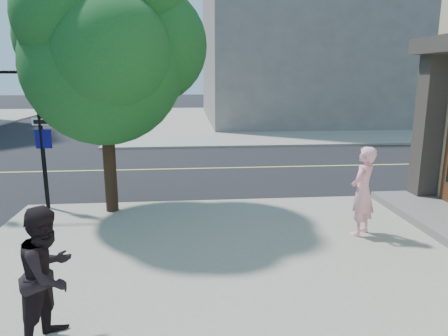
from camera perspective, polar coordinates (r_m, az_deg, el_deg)
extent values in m
plane|color=black|center=(11.86, -21.01, -5.24)|extent=(140.00, 140.00, 0.00)
cube|color=black|center=(16.09, -16.80, -0.34)|extent=(140.00, 9.00, 0.01)
cube|color=gray|center=(34.12, 12.32, 6.63)|extent=(29.00, 25.00, 0.12)
cube|color=slate|center=(11.01, 27.93, -6.12)|extent=(1.60, 4.00, 0.18)
cube|color=#35302B|center=(12.27, 26.59, 5.46)|extent=(0.55, 0.55, 4.20)
cube|color=slate|center=(34.77, 13.46, 18.35)|extent=(18.00, 16.00, 14.00)
imported|color=#F8A2B0|center=(9.20, 18.71, -3.09)|extent=(0.83, 0.82, 1.93)
imported|color=black|center=(5.80, -23.26, -13.45)|extent=(0.92, 1.05, 1.81)
cylinder|color=black|center=(10.54, -15.72, 2.28)|extent=(0.31, 0.31, 3.08)
sphere|color=#1B5721|center=(10.39, -16.41, 13.48)|extent=(3.76, 3.76, 3.76)
sphere|color=#1B5721|center=(10.78, -10.47, 16.46)|extent=(2.91, 2.91, 2.91)
sphere|color=#1B5721|center=(11.28, -20.41, 16.60)|extent=(2.74, 2.74, 2.74)
sphere|color=#1B5721|center=(9.41, -15.50, 15.24)|extent=(2.57, 2.57, 2.57)
sphere|color=#1B5721|center=(9.91, -20.67, 19.23)|extent=(2.40, 2.40, 2.40)
cylinder|color=black|center=(11.28, -24.04, 3.72)|extent=(0.10, 0.10, 3.63)
cube|color=white|center=(11.19, -24.03, 5.89)|extent=(0.48, 0.04, 0.17)
cube|color=#0B0A66|center=(11.25, -23.83, 3.71)|extent=(0.39, 0.04, 0.48)
imported|color=black|center=(11.18, -24.56, 9.41)|extent=(0.14, 0.17, 0.86)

